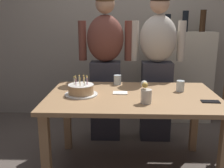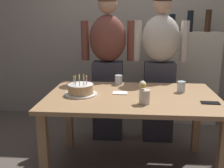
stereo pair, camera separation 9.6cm
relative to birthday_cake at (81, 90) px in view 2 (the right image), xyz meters
The scene contains 11 objects.
back_wall 1.71m from the birthday_cake, 73.92° to the left, with size 5.20×0.10×2.60m, color #9E9384.
dining_table 0.48m from the birthday_cake, ahead, with size 1.50×0.96×0.74m.
birthday_cake is the anchor object (origin of this frame).
water_glass_near 0.91m from the birthday_cake, 10.01° to the left, with size 0.07×0.07×0.10m, color silver.
water_glass_far 0.50m from the birthday_cake, 51.61° to the left, with size 0.08×0.08×0.10m, color silver.
cell_phone 1.09m from the birthday_cake, ahead, with size 0.14×0.07×0.01m, color black.
napkin_stack 0.35m from the birthday_cake, 11.65° to the left, with size 0.13×0.10×0.01m, color white.
flower_vase 0.59m from the birthday_cake, 20.53° to the right, with size 0.09×0.10×0.18m.
person_man_bearded 0.76m from the birthday_cake, 76.87° to the left, with size 0.61×0.27×1.66m.
person_woman_cardigan 1.06m from the birthday_cake, 44.04° to the left, with size 0.61×0.27×1.66m.
shelf_cabinet 1.80m from the birthday_cake, 48.79° to the left, with size 0.80×0.30×1.51m.
Camera 2 is at (-0.00, -2.23, 1.39)m, focal length 42.12 mm.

